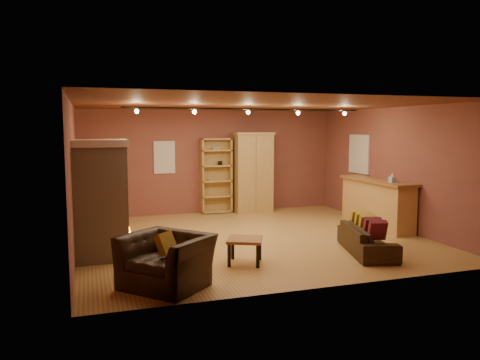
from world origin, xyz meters
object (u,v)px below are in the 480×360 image
object	(u,v)px
armchair	(166,252)
coffee_table	(245,242)
fireplace	(101,199)
bar_counter	(377,203)
bookcase	(216,175)
armoire	(253,172)
loveseat	(367,234)

from	to	relation	value
armchair	coffee_table	xyz separation A→B (m)	(1.47, 0.76, -0.14)
fireplace	bar_counter	world-z (taller)	fireplace
bookcase	coffee_table	xyz separation A→B (m)	(-0.80, -4.86, -0.67)
bookcase	armoire	xyz separation A→B (m)	(1.02, -0.17, 0.07)
bookcase	loveseat	size ratio (longest dim) A/B	1.13
fireplace	loveseat	world-z (taller)	fireplace
bar_counter	armchair	xyz separation A→B (m)	(-5.39, -2.65, -0.05)
coffee_table	bar_counter	bearing A→B (deg)	25.68
bookcase	bar_counter	distance (m)	4.33
bar_counter	loveseat	distance (m)	2.50
armchair	bar_counter	bearing A→B (deg)	73.06
loveseat	coffee_table	bearing A→B (deg)	103.82
fireplace	coffee_table	bearing A→B (deg)	-25.71
armchair	coffee_table	distance (m)	1.67
fireplace	armchair	xyz separation A→B (m)	(0.85, -1.88, -0.54)
bookcase	coffee_table	world-z (taller)	bookcase
armoire	armchair	world-z (taller)	armoire
loveseat	armchair	bearing A→B (deg)	115.75
armoire	coffee_table	size ratio (longest dim) A/B	2.88
armchair	loveseat	bearing A→B (deg)	57.03
bar_counter	coffee_table	world-z (taller)	bar_counter
fireplace	armoire	distance (m)	5.47
bar_counter	armchair	bearing A→B (deg)	-153.85
bookcase	armoire	distance (m)	1.03
armoire	fireplace	bearing A→B (deg)	-139.23
bar_counter	armoire	bearing A→B (deg)	126.86
armoire	coffee_table	xyz separation A→B (m)	(-1.82, -4.69, -0.73)
loveseat	coffee_table	distance (m)	2.38
fireplace	coffee_table	distance (m)	2.66
bookcase	armoire	bearing A→B (deg)	-9.54
loveseat	fireplace	bearing A→B (deg)	91.40
armoire	loveseat	distance (m)	4.85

